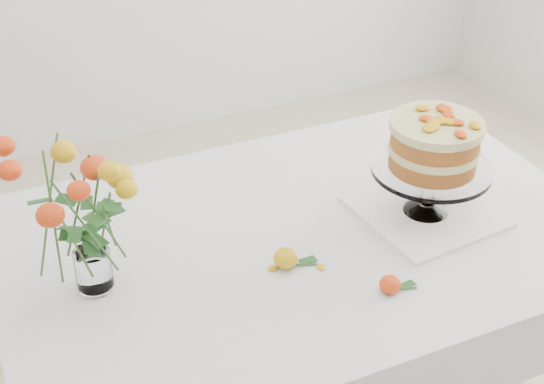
# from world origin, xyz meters

# --- Properties ---
(table) EXTENTS (1.43, 0.93, 0.76)m
(table) POSITION_xyz_m (0.00, 0.00, 0.67)
(table) COLOR tan
(table) RESTS_ON ground
(napkin) EXTENTS (0.34, 0.34, 0.01)m
(napkin) POSITION_xyz_m (0.31, -0.06, 0.76)
(napkin) COLOR white
(napkin) RESTS_ON table
(cake_stand) EXTENTS (0.29, 0.29, 0.26)m
(cake_stand) POSITION_xyz_m (0.31, -0.06, 0.94)
(cake_stand) COLOR white
(cake_stand) RESTS_ON napkin
(rose_vase) EXTENTS (0.31, 0.31, 0.39)m
(rose_vase) POSITION_xyz_m (-0.49, -0.00, 0.99)
(rose_vase) COLOR white
(rose_vase) RESTS_ON table
(loose_rose_near) EXTENTS (0.09, 0.06, 0.05)m
(loose_rose_near) POSITION_xyz_m (-0.09, -0.10, 0.78)
(loose_rose_near) COLOR #EDAE14
(loose_rose_near) RESTS_ON table
(loose_rose_far) EXTENTS (0.08, 0.05, 0.04)m
(loose_rose_far) POSITION_xyz_m (0.08, -0.27, 0.78)
(loose_rose_far) COLOR red
(loose_rose_far) RESTS_ON table
(stray_petal_a) EXTENTS (0.03, 0.02, 0.00)m
(stray_petal_a) POSITION_xyz_m (-0.12, -0.10, 0.76)
(stray_petal_a) COLOR #E6A00E
(stray_petal_a) RESTS_ON table
(stray_petal_b) EXTENTS (0.03, 0.02, 0.00)m
(stray_petal_b) POSITION_xyz_m (-0.02, -0.14, 0.76)
(stray_petal_b) COLOR #E6A00E
(stray_petal_b) RESTS_ON table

